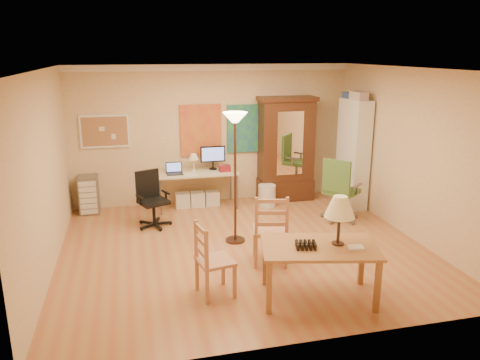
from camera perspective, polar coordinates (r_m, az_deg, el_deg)
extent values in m
plane|color=#AF653E|center=(7.30, 0.45, -8.30)|extent=(5.50, 5.50, 0.00)
cube|color=white|center=(9.09, -3.36, 13.55)|extent=(5.50, 0.08, 0.12)
cube|color=#A46E4D|center=(9.08, -16.15, 5.73)|extent=(0.90, 0.04, 0.62)
cube|color=gold|center=(9.18, -4.80, 6.07)|extent=(0.80, 0.04, 1.00)
cube|color=#22588B|center=(9.36, 0.69, 6.30)|extent=(0.75, 0.04, 0.95)
cube|color=brown|center=(5.75, 9.65, -8.06)|extent=(1.53, 1.11, 0.04)
cube|color=brown|center=(5.51, 3.57, -12.93)|extent=(0.08, 0.08, 0.65)
cube|color=brown|center=(5.74, 16.41, -12.38)|extent=(0.08, 0.08, 0.65)
cube|color=brown|center=(6.13, 3.09, -9.83)|extent=(0.08, 0.08, 0.65)
cube|color=brown|center=(6.33, 14.60, -9.48)|extent=(0.08, 0.08, 0.65)
cylinder|color=black|center=(5.82, 11.83, -7.57)|extent=(0.15, 0.15, 0.02)
cylinder|color=black|center=(5.76, 11.92, -5.97)|extent=(0.04, 0.04, 0.37)
cone|color=#FEF3C7|center=(5.66, 12.09, -3.20)|extent=(0.37, 0.37, 0.26)
cube|color=silver|center=(5.74, 13.93, -7.99)|extent=(0.21, 0.18, 0.03)
cube|color=black|center=(5.64, 8.03, -7.86)|extent=(0.30, 0.25, 0.07)
cube|color=#9E6748|center=(6.67, 3.71, -6.11)|extent=(0.57, 0.56, 0.04)
cube|color=#9E6748|center=(6.97, 5.28, -7.47)|extent=(0.05, 0.05, 0.47)
cube|color=#9E6748|center=(6.94, 1.82, -7.51)|extent=(0.05, 0.05, 0.47)
cube|color=#9E6748|center=(6.60, 5.62, -8.81)|extent=(0.05, 0.05, 0.47)
cube|color=#9E6748|center=(6.57, 1.96, -8.86)|extent=(0.05, 0.05, 0.47)
cube|color=#9E6748|center=(6.40, 5.75, -4.45)|extent=(0.05, 0.05, 0.55)
cube|color=#9E6748|center=(6.37, 2.00, -4.49)|extent=(0.05, 0.05, 0.55)
cube|color=#9E6748|center=(6.37, 3.89, -4.01)|extent=(0.41, 0.13, 0.05)
cube|color=#9E6748|center=(5.85, -3.04, -9.81)|extent=(0.49, 0.51, 0.04)
cube|color=#9E6748|center=(5.86, -0.66, -12.31)|extent=(0.05, 0.05, 0.43)
cube|color=#9E6748|center=(6.17, -2.07, -10.81)|extent=(0.05, 0.05, 0.43)
cube|color=#9E6748|center=(5.74, -4.02, -12.95)|extent=(0.05, 0.05, 0.43)
cube|color=#9E6748|center=(6.06, -5.27, -11.38)|extent=(0.05, 0.05, 0.43)
cube|color=#9E6748|center=(5.53, -4.11, -8.57)|extent=(0.05, 0.05, 0.50)
cube|color=#9E6748|center=(5.86, -5.38, -7.17)|extent=(0.05, 0.05, 0.50)
cube|color=#9E6748|center=(5.68, -4.78, -7.39)|extent=(0.10, 0.38, 0.05)
cylinder|color=#41241A|center=(7.55, -0.57, -7.32)|extent=(0.31, 0.31, 0.03)
cylinder|color=#41241A|center=(7.23, -0.59, -0.18)|extent=(0.04, 0.04, 1.94)
cone|color=#FFE0A5|center=(7.03, -0.62, 7.63)|extent=(0.37, 0.37, 0.15)
cube|color=#BCB18A|center=(8.98, -5.25, 0.87)|extent=(1.54, 0.67, 0.03)
cylinder|color=slate|center=(8.73, -9.61, -2.12)|extent=(0.03, 0.03, 0.67)
cylinder|color=slate|center=(8.93, -0.34, -1.49)|extent=(0.03, 0.03, 0.67)
cylinder|color=slate|center=(9.28, -9.87, -1.07)|extent=(0.03, 0.03, 0.67)
cylinder|color=slate|center=(9.47, -1.14, -0.50)|extent=(0.03, 0.03, 0.67)
cube|color=black|center=(8.88, -7.98, 0.76)|extent=(0.31, 0.21, 0.02)
cube|color=black|center=(9.00, -8.10, 1.63)|extent=(0.31, 0.05, 0.20)
cube|color=black|center=(9.09, -3.34, 3.18)|extent=(0.48, 0.04, 0.31)
cone|color=#FEF3C7|center=(8.99, -5.69, 2.87)|extent=(0.19, 0.19, 0.12)
cube|color=silver|center=(8.82, -6.05, 0.69)|extent=(0.24, 0.31, 0.01)
cube|color=maroon|center=(9.00, -1.89, 1.44)|extent=(0.21, 0.15, 0.12)
cube|color=white|center=(9.14, -7.00, -2.47)|extent=(0.27, 0.23, 0.29)
cube|color=white|center=(9.18, -5.21, -2.35)|extent=(0.27, 0.23, 0.29)
cube|color=silver|center=(9.22, -3.44, -2.22)|extent=(0.27, 0.23, 0.29)
cylinder|color=black|center=(8.22, -10.44, -4.05)|extent=(0.06, 0.06, 0.37)
cube|color=black|center=(8.15, -10.51, -2.63)|extent=(0.58, 0.57, 0.06)
cube|color=black|center=(8.25, -11.23, -0.43)|extent=(0.41, 0.21, 0.48)
cube|color=black|center=(8.02, -12.11, -2.05)|extent=(0.14, 0.27, 0.03)
cube|color=black|center=(8.21, -9.04, -1.47)|extent=(0.14, 0.27, 0.03)
cylinder|color=slate|center=(8.59, 12.17, -2.97)|extent=(0.07, 0.07, 0.44)
cube|color=#375B29|center=(8.52, 12.26, -1.35)|extent=(0.73, 0.73, 0.08)
cube|color=#375B29|center=(8.22, 11.67, 0.45)|extent=(0.36, 0.43, 0.57)
cube|color=slate|center=(8.37, 14.09, -0.68)|extent=(0.28, 0.24, 0.03)
cube|color=slate|center=(8.59, 10.60, -0.04)|extent=(0.28, 0.24, 0.03)
cube|color=slate|center=(9.19, -17.93, -1.66)|extent=(0.35, 0.40, 0.71)
cube|color=silver|center=(8.99, -18.02, -2.05)|extent=(0.30, 0.02, 0.61)
cube|color=#361C0E|center=(9.44, 5.62, 3.57)|extent=(1.05, 0.48, 2.01)
cube|color=#361C0E|center=(9.64, 5.49, -1.06)|extent=(1.09, 0.52, 0.40)
cube|color=white|center=(9.18, 6.14, 4.43)|extent=(0.53, 0.01, 1.25)
cube|color=#361C0E|center=(9.28, 5.79, 9.84)|extent=(1.13, 0.54, 0.08)
cube|color=white|center=(9.25, 13.60, 3.15)|extent=(0.31, 0.83, 2.07)
cube|color=#993333|center=(9.23, 13.59, -0.34)|extent=(0.19, 0.41, 0.25)
cube|color=#334C99|center=(9.30, 13.06, 7.52)|extent=(0.19, 0.29, 0.21)
cylinder|color=silver|center=(9.16, 3.29, -1.89)|extent=(0.34, 0.34, 0.42)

